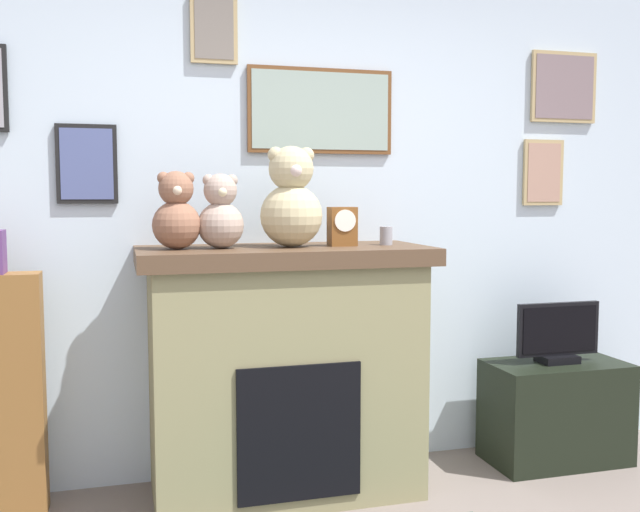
{
  "coord_description": "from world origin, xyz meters",
  "views": [
    {
      "loc": [
        -0.9,
        -1.62,
        1.44
      ],
      "look_at": [
        0.02,
        1.65,
        1.14
      ],
      "focal_mm": 40.12,
      "sensor_mm": 36.0,
      "label": 1
    }
  ],
  "objects_px": {
    "tv_stand": "(556,412)",
    "teddy_bear_brown": "(221,215)",
    "television": "(558,335)",
    "teddy_bear_cream": "(291,202)",
    "teddy_bear_grey": "(176,214)",
    "mantel_clock": "(342,226)",
    "candle_jar": "(386,236)",
    "fireplace": "(285,369)"
  },
  "relations": [
    {
      "from": "tv_stand",
      "to": "candle_jar",
      "type": "relative_size",
      "value": 8.14
    },
    {
      "from": "candle_jar",
      "to": "mantel_clock",
      "type": "distance_m",
      "value": 0.23
    },
    {
      "from": "teddy_bear_brown",
      "to": "teddy_bear_cream",
      "type": "bearing_deg",
      "value": -0.03
    },
    {
      "from": "television",
      "to": "teddy_bear_cream",
      "type": "distance_m",
      "value": 1.62
    },
    {
      "from": "mantel_clock",
      "to": "teddy_bear_brown",
      "type": "height_order",
      "value": "teddy_bear_brown"
    },
    {
      "from": "television",
      "to": "mantel_clock",
      "type": "distance_m",
      "value": 1.35
    },
    {
      "from": "television",
      "to": "teddy_bear_cream",
      "type": "xyz_separation_m",
      "value": [
        -1.46,
        -0.01,
        0.71
      ]
    },
    {
      "from": "teddy_bear_brown",
      "to": "fireplace",
      "type": "bearing_deg",
      "value": 3.46
    },
    {
      "from": "television",
      "to": "tv_stand",
      "type": "bearing_deg",
      "value": 90.0
    },
    {
      "from": "candle_jar",
      "to": "teddy_bear_grey",
      "type": "xyz_separation_m",
      "value": [
        -1.0,
        -0.0,
        0.11
      ]
    },
    {
      "from": "candle_jar",
      "to": "teddy_bear_grey",
      "type": "bearing_deg",
      "value": -179.97
    },
    {
      "from": "teddy_bear_cream",
      "to": "candle_jar",
      "type": "bearing_deg",
      "value": 0.07
    },
    {
      "from": "tv_stand",
      "to": "mantel_clock",
      "type": "relative_size",
      "value": 3.94
    },
    {
      "from": "fireplace",
      "to": "teddy_bear_cream",
      "type": "bearing_deg",
      "value": -30.84
    },
    {
      "from": "tv_stand",
      "to": "mantel_clock",
      "type": "xyz_separation_m",
      "value": [
        -1.21,
        -0.01,
        1.01
      ]
    },
    {
      "from": "fireplace",
      "to": "television",
      "type": "relative_size",
      "value": 2.86
    },
    {
      "from": "television",
      "to": "teddy_bear_cream",
      "type": "height_order",
      "value": "teddy_bear_cream"
    },
    {
      "from": "tv_stand",
      "to": "teddy_bear_brown",
      "type": "relative_size",
      "value": 2.15
    },
    {
      "from": "television",
      "to": "candle_jar",
      "type": "relative_size",
      "value": 5.31
    },
    {
      "from": "mantel_clock",
      "to": "tv_stand",
      "type": "bearing_deg",
      "value": 0.54
    },
    {
      "from": "tv_stand",
      "to": "mantel_clock",
      "type": "bearing_deg",
      "value": -179.46
    },
    {
      "from": "tv_stand",
      "to": "teddy_bear_brown",
      "type": "distance_m",
      "value": 2.08
    },
    {
      "from": "candle_jar",
      "to": "teddy_bear_cream",
      "type": "height_order",
      "value": "teddy_bear_cream"
    },
    {
      "from": "fireplace",
      "to": "candle_jar",
      "type": "relative_size",
      "value": 15.16
    },
    {
      "from": "candle_jar",
      "to": "teddy_bear_brown",
      "type": "bearing_deg",
      "value": -179.97
    },
    {
      "from": "mantel_clock",
      "to": "teddy_bear_brown",
      "type": "distance_m",
      "value": 0.58
    },
    {
      "from": "candle_jar",
      "to": "teddy_bear_grey",
      "type": "distance_m",
      "value": 1.01
    },
    {
      "from": "fireplace",
      "to": "tv_stand",
      "type": "height_order",
      "value": "fireplace"
    },
    {
      "from": "teddy_bear_grey",
      "to": "fireplace",
      "type": "bearing_deg",
      "value": 2.09
    },
    {
      "from": "fireplace",
      "to": "television",
      "type": "bearing_deg",
      "value": -0.35
    },
    {
      "from": "tv_stand",
      "to": "candle_jar",
      "type": "distance_m",
      "value": 1.38
    },
    {
      "from": "candle_jar",
      "to": "teddy_bear_brown",
      "type": "height_order",
      "value": "teddy_bear_brown"
    },
    {
      "from": "television",
      "to": "teddy_bear_brown",
      "type": "relative_size",
      "value": 1.4
    },
    {
      "from": "candle_jar",
      "to": "teddy_bear_grey",
      "type": "relative_size",
      "value": 0.26
    },
    {
      "from": "teddy_bear_grey",
      "to": "teddy_bear_brown",
      "type": "height_order",
      "value": "teddy_bear_grey"
    },
    {
      "from": "teddy_bear_grey",
      "to": "mantel_clock",
      "type": "bearing_deg",
      "value": -0.07
    },
    {
      "from": "television",
      "to": "teddy_bear_grey",
      "type": "bearing_deg",
      "value": -179.74
    },
    {
      "from": "mantel_clock",
      "to": "teddy_bear_grey",
      "type": "relative_size",
      "value": 0.53
    },
    {
      "from": "teddy_bear_brown",
      "to": "teddy_bear_cream",
      "type": "distance_m",
      "value": 0.34
    },
    {
      "from": "tv_stand",
      "to": "candle_jar",
      "type": "bearing_deg",
      "value": -179.42
    },
    {
      "from": "tv_stand",
      "to": "television",
      "type": "height_order",
      "value": "television"
    },
    {
      "from": "fireplace",
      "to": "mantel_clock",
      "type": "height_order",
      "value": "mantel_clock"
    }
  ]
}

